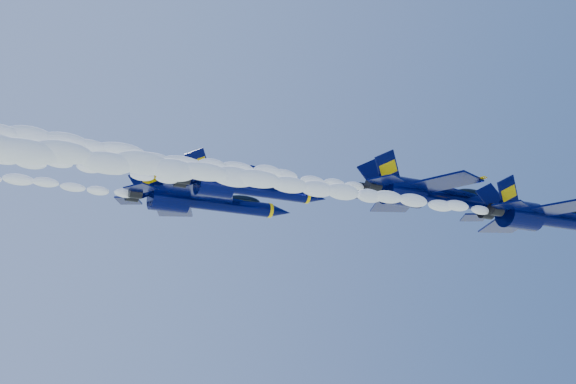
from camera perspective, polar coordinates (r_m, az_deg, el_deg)
name	(u,v)px	position (r m, az deg, el deg)	size (l,w,h in m)	color
jet_lead	(547,218)	(77.89, 19.81, -1.95)	(18.61, 15.27, 6.92)	#000332
smoke_trail_jet_lead	(269,182)	(59.87, -1.52, 0.79)	(46.50, 2.22, 2.00)	white
jet_second	(433,195)	(76.55, 11.40, -0.25)	(19.66, 16.13, 7.31)	#000332
smoke_trail_jet_second	(133,155)	(62.93, -12.16, 2.90)	(46.50, 2.35, 2.11)	white
jet_third	(245,188)	(75.29, -3.44, 0.35)	(17.14, 14.06, 6.37)	#000332
jet_fourth	(202,201)	(80.70, -6.79, -0.74)	(19.36, 15.88, 7.19)	#000332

